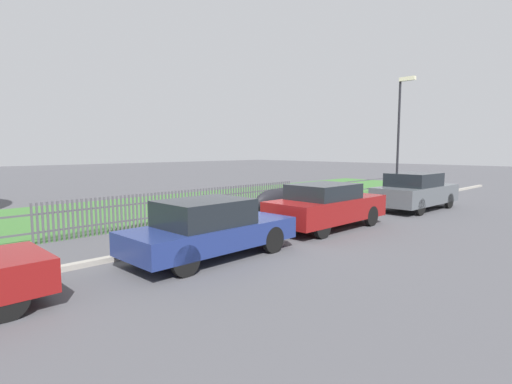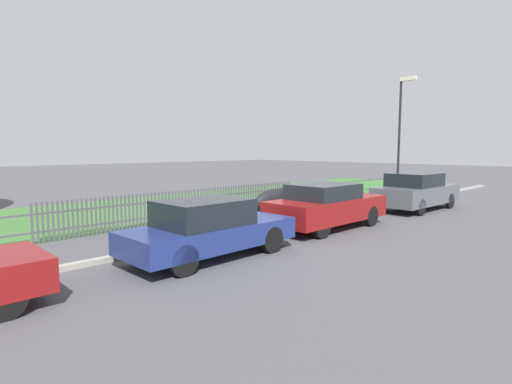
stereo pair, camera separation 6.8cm
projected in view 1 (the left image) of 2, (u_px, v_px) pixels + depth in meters
ground_plane at (253, 234)px, 12.10m from camera, size 120.00×120.00×0.00m
kerb_stone at (251, 231)px, 12.16m from camera, size 43.71×0.20×0.12m
grass_strip at (139, 209)px, 17.07m from camera, size 43.71×7.89×0.01m
park_fence at (193, 205)px, 14.22m from camera, size 43.71×0.05×1.13m
parked_car_black_saloon at (210, 228)px, 9.35m from camera, size 4.27×1.77×1.39m
parked_car_navy_estate at (327, 205)px, 12.83m from camera, size 4.38×1.76×1.45m
parked_car_red_compact at (415, 191)px, 16.83m from camera, size 4.52×1.92×1.56m
covered_motorcycle at (275, 201)px, 14.53m from camera, size 2.10×0.79×1.12m
street_lamp at (401, 125)px, 19.29m from camera, size 0.20×0.79×5.96m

